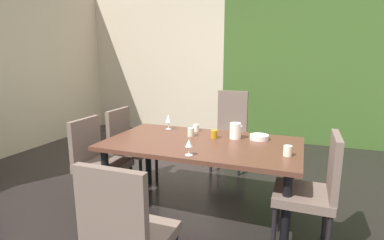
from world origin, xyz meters
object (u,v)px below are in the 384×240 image
at_px(chair_head_far, 230,127).
at_px(cup_south, 288,151).
at_px(cup_center, 191,132).
at_px(chair_right_near, 315,187).
at_px(chair_head_near, 126,232).
at_px(wine_glass_corner, 189,144).
at_px(serving_bowl_near_window, 259,137).
at_px(cup_east, 214,134).
at_px(chair_left_near, 97,158).
at_px(wine_glass_left, 168,119).
at_px(cup_rear, 196,128).
at_px(pitcher_near_shelf, 235,131).
at_px(dining_table, 202,149).
at_px(chair_left_far, 128,143).

xyz_separation_m(chair_head_far, cup_south, (0.83, -1.48, 0.19)).
bearing_deg(cup_center, chair_right_near, -20.73).
height_order(chair_head_near, wine_glass_corner, chair_head_near).
distance_m(serving_bowl_near_window, cup_east, 0.44).
distance_m(chair_head_near, serving_bowl_near_window, 1.69).
distance_m(wine_glass_corner, cup_east, 0.59).
bearing_deg(chair_left_near, wine_glass_left, 142.45).
xyz_separation_m(chair_head_near, cup_rear, (-0.18, 1.69, 0.22)).
distance_m(cup_south, cup_east, 0.79).
relative_size(chair_right_near, cup_rear, 12.73).
distance_m(chair_right_near, cup_east, 1.07).
distance_m(chair_head_near, wine_glass_corner, 0.94).
height_order(chair_right_near, wine_glass_corner, chair_right_near).
distance_m(chair_head_near, chair_left_near, 1.44).
bearing_deg(chair_right_near, pitcher_near_shelf, 55.08).
bearing_deg(dining_table, chair_left_far, 163.99).
bearing_deg(cup_rear, pitcher_near_shelf, -16.94).
relative_size(wine_glass_left, cup_east, 2.04).
distance_m(dining_table, chair_left_near, 1.06).
distance_m(chair_right_near, cup_center, 1.29).
height_order(wine_glass_left, cup_rear, wine_glass_left).
bearing_deg(wine_glass_left, chair_right_near, -22.87).
xyz_separation_m(cup_center, cup_rear, (-0.02, 0.21, -0.01)).
height_order(chair_left_far, pitcher_near_shelf, chair_left_far).
height_order(chair_head_near, chair_left_far, chair_head_near).
xyz_separation_m(chair_head_far, wine_glass_left, (-0.48, -0.97, 0.27)).
bearing_deg(cup_east, chair_left_far, 173.41).
distance_m(chair_right_near, chair_left_far, 2.10).
distance_m(cup_center, pitcher_near_shelf, 0.45).
distance_m(chair_head_near, cup_east, 1.50).
relative_size(cup_east, cup_rear, 1.08).
distance_m(chair_head_far, cup_south, 1.70).
bearing_deg(cup_rear, cup_center, -84.45).
relative_size(cup_south, pitcher_near_shelf, 0.54).
relative_size(chair_head_far, cup_east, 12.99).
distance_m(cup_south, cup_rear, 1.11).
xyz_separation_m(wine_glass_left, cup_east, (0.59, -0.19, -0.08)).
bearing_deg(chair_left_near, chair_left_far, -179.99).
distance_m(wine_glass_corner, cup_rear, 0.82).
distance_m(chair_head_near, chair_head_far, 2.65).
xyz_separation_m(dining_table, cup_east, (0.07, 0.16, 0.12)).
bearing_deg(pitcher_near_shelf, chair_left_near, -158.14).
bearing_deg(pitcher_near_shelf, serving_bowl_near_window, 12.70).
distance_m(wine_glass_left, cup_center, 0.40).
relative_size(chair_left_far, cup_south, 10.73).
bearing_deg(chair_head_far, dining_table, 91.36).
bearing_deg(cup_east, pitcher_near_shelf, 16.90).
distance_m(chair_left_near, cup_center, 0.98).
bearing_deg(chair_left_far, cup_rear, 95.47).
height_order(chair_head_far, cup_east, chair_head_far).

